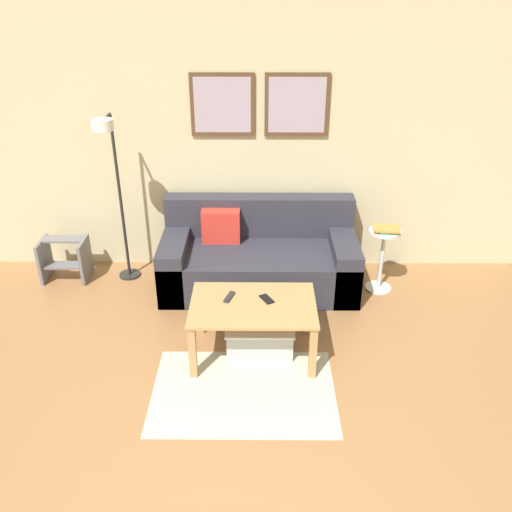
{
  "coord_description": "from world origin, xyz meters",
  "views": [
    {
      "loc": [
        0.17,
        -1.49,
        2.71
      ],
      "look_at": [
        0.14,
        2.01,
        0.85
      ],
      "focal_mm": 38.0,
      "sensor_mm": 36.0,
      "label": 1
    }
  ],
  "objects_px": {
    "book_stack": "(387,229)",
    "remote_control": "(229,297)",
    "step_stool": "(65,258)",
    "couch": "(259,258)",
    "coffee_table": "(253,313)",
    "cell_phone": "(267,299)",
    "side_table": "(382,255)",
    "floor_lamp": "(113,173)",
    "storage_bin": "(260,337)"
  },
  "relations": [
    {
      "from": "couch",
      "to": "step_stool",
      "type": "height_order",
      "value": "couch"
    },
    {
      "from": "cell_phone",
      "to": "remote_control",
      "type": "bearing_deg",
      "value": 147.31
    },
    {
      "from": "storage_bin",
      "to": "coffee_table",
      "type": "bearing_deg",
      "value": -143.61
    },
    {
      "from": "side_table",
      "to": "remote_control",
      "type": "bearing_deg",
      "value": -146.34
    },
    {
      "from": "floor_lamp",
      "to": "book_stack",
      "type": "xyz_separation_m",
      "value": [
        2.45,
        -0.1,
        -0.5
      ]
    },
    {
      "from": "storage_bin",
      "to": "cell_phone",
      "type": "distance_m",
      "value": 0.35
    },
    {
      "from": "couch",
      "to": "floor_lamp",
      "type": "xyz_separation_m",
      "value": [
        -1.29,
        -0.01,
        0.85
      ]
    },
    {
      "from": "storage_bin",
      "to": "side_table",
      "type": "xyz_separation_m",
      "value": [
        1.13,
        0.96,
        0.24
      ]
    },
    {
      "from": "couch",
      "to": "remote_control",
      "type": "height_order",
      "value": "couch"
    },
    {
      "from": "step_stool",
      "to": "remote_control",
      "type": "bearing_deg",
      "value": -33.25
    },
    {
      "from": "side_table",
      "to": "book_stack",
      "type": "xyz_separation_m",
      "value": [
        0.02,
        -0.01,
        0.27
      ]
    },
    {
      "from": "coffee_table",
      "to": "floor_lamp",
      "type": "bearing_deg",
      "value": 139.19
    },
    {
      "from": "book_stack",
      "to": "step_stool",
      "type": "height_order",
      "value": "book_stack"
    },
    {
      "from": "book_stack",
      "to": "cell_phone",
      "type": "bearing_deg",
      "value": -140.11
    },
    {
      "from": "coffee_table",
      "to": "step_stool",
      "type": "relative_size",
      "value": 2.23
    },
    {
      "from": "coffee_table",
      "to": "cell_phone",
      "type": "xyz_separation_m",
      "value": [
        0.11,
        0.06,
        0.09
      ]
    },
    {
      "from": "coffee_table",
      "to": "cell_phone",
      "type": "relative_size",
      "value": 6.85
    },
    {
      "from": "couch",
      "to": "coffee_table",
      "type": "bearing_deg",
      "value": -92.07
    },
    {
      "from": "storage_bin",
      "to": "cell_phone",
      "type": "height_order",
      "value": "cell_phone"
    },
    {
      "from": "book_stack",
      "to": "cell_phone",
      "type": "relative_size",
      "value": 1.81
    },
    {
      "from": "coffee_table",
      "to": "book_stack",
      "type": "distance_m",
      "value": 1.57
    },
    {
      "from": "coffee_table",
      "to": "cell_phone",
      "type": "distance_m",
      "value": 0.15
    },
    {
      "from": "floor_lamp",
      "to": "remote_control",
      "type": "relative_size",
      "value": 10.82
    },
    {
      "from": "coffee_table",
      "to": "floor_lamp",
      "type": "xyz_separation_m",
      "value": [
        -1.25,
        1.08,
        0.75
      ]
    },
    {
      "from": "book_stack",
      "to": "remote_control",
      "type": "height_order",
      "value": "book_stack"
    },
    {
      "from": "floor_lamp",
      "to": "step_stool",
      "type": "relative_size",
      "value": 3.77
    },
    {
      "from": "floor_lamp",
      "to": "side_table",
      "type": "bearing_deg",
      "value": -1.92
    },
    {
      "from": "book_stack",
      "to": "side_table",
      "type": "bearing_deg",
      "value": 137.01
    },
    {
      "from": "coffee_table",
      "to": "side_table",
      "type": "relative_size",
      "value": 1.58
    },
    {
      "from": "floor_lamp",
      "to": "storage_bin",
      "type": "bearing_deg",
      "value": -38.58
    },
    {
      "from": "storage_bin",
      "to": "remote_control",
      "type": "distance_m",
      "value": 0.42
    },
    {
      "from": "storage_bin",
      "to": "remote_control",
      "type": "bearing_deg",
      "value": 169.76
    },
    {
      "from": "storage_bin",
      "to": "floor_lamp",
      "type": "relative_size",
      "value": 0.33
    },
    {
      "from": "book_stack",
      "to": "remote_control",
      "type": "bearing_deg",
      "value": -147.04
    },
    {
      "from": "coffee_table",
      "to": "step_stool",
      "type": "distance_m",
      "value": 2.2
    },
    {
      "from": "cell_phone",
      "to": "coffee_table",
      "type": "bearing_deg",
      "value": -177.76
    },
    {
      "from": "book_stack",
      "to": "step_stool",
      "type": "distance_m",
      "value": 3.09
    },
    {
      "from": "book_stack",
      "to": "coffee_table",
      "type": "bearing_deg",
      "value": -140.78
    },
    {
      "from": "storage_bin",
      "to": "floor_lamp",
      "type": "height_order",
      "value": "floor_lamp"
    },
    {
      "from": "coffee_table",
      "to": "couch",
      "type": "bearing_deg",
      "value": 87.93
    },
    {
      "from": "floor_lamp",
      "to": "side_table",
      "type": "height_order",
      "value": "floor_lamp"
    },
    {
      "from": "side_table",
      "to": "couch",
      "type": "bearing_deg",
      "value": 175.63
    },
    {
      "from": "cell_phone",
      "to": "couch",
      "type": "bearing_deg",
      "value": 64.65
    },
    {
      "from": "book_stack",
      "to": "cell_phone",
      "type": "distance_m",
      "value": 1.44
    },
    {
      "from": "floor_lamp",
      "to": "step_stool",
      "type": "xyz_separation_m",
      "value": [
        -0.6,
        0.1,
        -0.91
      ]
    },
    {
      "from": "remote_control",
      "to": "side_table",
      "type": "bearing_deg",
      "value": 52.04
    },
    {
      "from": "floor_lamp",
      "to": "side_table",
      "type": "relative_size",
      "value": 2.66
    },
    {
      "from": "storage_bin",
      "to": "couch",
      "type": "bearing_deg",
      "value": 90.78
    },
    {
      "from": "side_table",
      "to": "step_stool",
      "type": "distance_m",
      "value": 3.05
    },
    {
      "from": "storage_bin",
      "to": "step_stool",
      "type": "bearing_deg",
      "value": 149.18
    }
  ]
}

